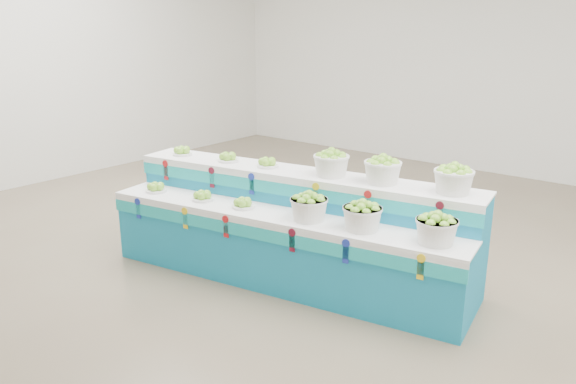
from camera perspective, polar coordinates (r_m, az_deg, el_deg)
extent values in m
plane|color=brown|center=(5.98, 0.33, -7.08)|extent=(10.00, 10.00, 0.00)
plane|color=silver|center=(9.89, 19.33, 13.40)|extent=(10.00, 0.00, 10.00)
cylinder|color=white|center=(6.04, -13.10, 0.51)|extent=(0.25, 0.25, 0.10)
cylinder|color=white|center=(5.66, -8.54, -0.32)|extent=(0.25, 0.25, 0.10)
cylinder|color=white|center=(5.39, -4.51, -1.06)|extent=(0.25, 0.25, 0.10)
cylinder|color=white|center=(6.30, -10.56, 4.12)|extent=(0.25, 0.25, 0.10)
cylinder|color=white|center=(5.93, -6.03, 3.55)|extent=(0.25, 0.25, 0.10)
cylinder|color=white|center=(5.67, -2.08, 3.03)|extent=(0.25, 0.25, 0.10)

